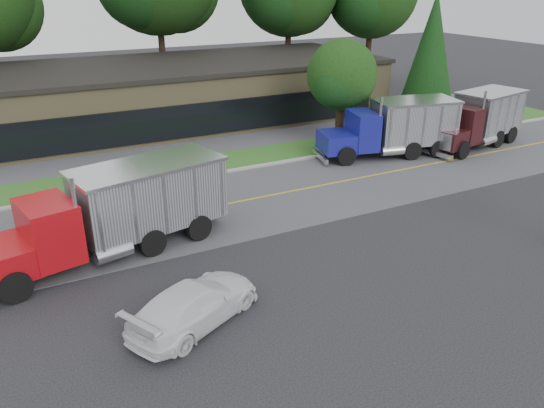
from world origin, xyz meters
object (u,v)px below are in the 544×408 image
at_px(dump_truck_blue, 396,126).
at_px(dump_truck_maroon, 479,118).
at_px(dump_truck_red, 118,209).
at_px(rally_car, 195,304).

relative_size(dump_truck_blue, dump_truck_maroon, 1.09).
height_order(dump_truck_red, dump_truck_blue, same).
bearing_deg(dump_truck_maroon, dump_truck_blue, -18.26).
height_order(dump_truck_maroon, rally_car, dump_truck_maroon).
bearing_deg(dump_truck_red, rally_car, 87.18).
relative_size(dump_truck_blue, rally_car, 1.81).
height_order(dump_truck_red, dump_truck_maroon, same).
bearing_deg(dump_truck_blue, dump_truck_maroon, -174.33).
bearing_deg(rally_car, dump_truck_red, -17.38).
bearing_deg(rally_car, dump_truck_blue, -84.02).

